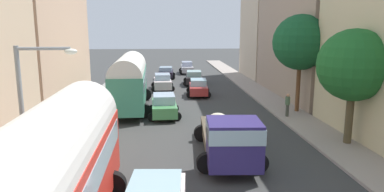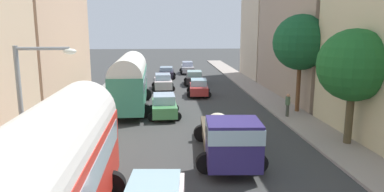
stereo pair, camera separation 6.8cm
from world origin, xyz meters
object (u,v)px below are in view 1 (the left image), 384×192
at_px(car_6, 166,73).
at_px(pedestrian_1, 288,104).
at_px(parked_bus_0, 51,175).
at_px(car_0, 198,87).
at_px(cargo_truck_0, 229,137).
at_px(parked_bus_1, 130,79).
at_px(car_4, 164,106).
at_px(car_1, 194,78).
at_px(car_5, 163,82).
at_px(car_2, 187,68).
at_px(streetlamp_near, 32,109).

relative_size(car_6, pedestrian_1, 2.32).
relative_size(parked_bus_0, car_0, 2.49).
distance_m(cargo_truck_0, car_0, 16.35).
distance_m(car_0, car_6, 11.96).
xyz_separation_m(parked_bus_1, car_4, (2.60, -2.78, -1.52)).
bearing_deg(car_1, parked_bus_0, -101.95).
height_order(cargo_truck_0, car_1, cargo_truck_0).
bearing_deg(car_6, parked_bus_1, -99.46).
height_order(car_5, pedestrian_1, pedestrian_1).
bearing_deg(car_2, streetlamp_near, -101.64).
xyz_separation_m(parked_bus_1, car_1, (5.84, 11.39, -1.55)).
bearing_deg(car_2, cargo_truck_0, -90.03).
relative_size(car_4, streetlamp_near, 0.72).
xyz_separation_m(car_1, car_5, (-3.44, -3.11, 0.05)).
relative_size(parked_bus_1, cargo_truck_0, 1.35).
relative_size(car_0, car_2, 0.94).
bearing_deg(parked_bus_0, car_1, 78.05).
bearing_deg(cargo_truck_0, car_4, 109.08).
bearing_deg(car_5, car_1, 42.14).
bearing_deg(streetlamp_near, car_2, 78.36).
height_order(car_5, car_6, car_5).
bearing_deg(cargo_truck_0, car_5, 99.25).
bearing_deg(car_6, car_4, -90.39).
bearing_deg(streetlamp_near, car_4, 70.02).
height_order(car_2, car_4, car_2).
bearing_deg(car_1, car_0, -91.07).
relative_size(car_5, streetlamp_near, 0.75).
bearing_deg(parked_bus_0, streetlamp_near, 116.72).
height_order(cargo_truck_0, car_6, cargo_truck_0).
bearing_deg(car_2, car_6, -121.57).
distance_m(cargo_truck_0, streetlamp_near, 8.37).
bearing_deg(car_4, car_6, 89.61).
relative_size(parked_bus_1, car_1, 2.33).
height_order(car_1, streetlamp_near, streetlamp_near).
distance_m(car_2, car_4, 24.12).
distance_m(parked_bus_0, car_5, 26.12).
xyz_separation_m(parked_bus_1, cargo_truck_0, (5.62, -11.50, -1.09)).
xyz_separation_m(car_6, pedestrian_1, (8.32, -20.28, 0.27)).
bearing_deg(car_0, streetlamp_near, -110.85).
relative_size(car_1, car_4, 1.07).
distance_m(car_1, car_5, 4.63).
xyz_separation_m(parked_bus_0, car_1, (6.15, 29.05, -1.50)).
height_order(car_4, pedestrian_1, pedestrian_1).
xyz_separation_m(parked_bus_0, car_0, (6.03, 22.50, -1.49)).
distance_m(cargo_truck_0, pedestrian_1, 9.38).
xyz_separation_m(car_1, car_2, (-0.20, 9.75, 0.05)).
bearing_deg(car_1, parked_bus_1, -117.13).
relative_size(car_2, streetlamp_near, 0.75).
distance_m(parked_bus_1, pedestrian_1, 11.79).
distance_m(parked_bus_1, car_6, 16.72).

